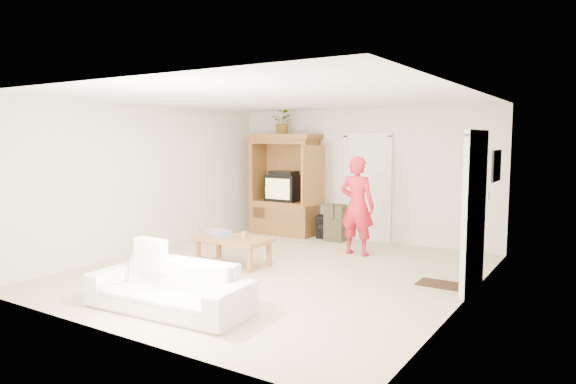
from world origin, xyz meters
name	(u,v)px	position (x,y,z in m)	size (l,w,h in m)	color
floor	(278,271)	(0.00, 0.00, 0.00)	(6.00, 6.00, 0.00)	tan
ceiling	(277,98)	(0.00, 0.00, 2.60)	(6.00, 6.00, 0.00)	white
wall_back	(361,174)	(0.00, 3.00, 1.30)	(5.50, 5.50, 0.00)	silver
wall_front	(112,210)	(0.00, -3.00, 1.30)	(5.50, 5.50, 0.00)	silver
wall_left	(149,179)	(-2.75, 0.00, 1.30)	(6.00, 6.00, 0.00)	silver
wall_right	(467,198)	(2.75, 0.00, 1.30)	(6.00, 6.00, 0.00)	silver
armoire	(285,191)	(-1.58, 2.66, 0.91)	(1.82, 1.14, 2.10)	brown
door_back	(367,189)	(0.15, 2.97, 1.02)	(0.85, 0.05, 2.04)	white
doorway_right	(475,214)	(2.73, 0.60, 1.02)	(0.05, 0.90, 2.04)	black
framed_picture	(496,166)	(2.73, 1.90, 1.60)	(0.03, 0.60, 0.48)	black
doormat	(440,284)	(2.30, 0.60, 0.01)	(0.60, 0.40, 0.02)	#382316
plant	(283,122)	(-1.60, 2.63, 2.35)	(0.44, 0.39, 0.49)	#4C7238
man	(357,206)	(0.54, 1.68, 0.86)	(0.62, 0.41, 1.71)	red
sofa	(169,287)	(-0.08, -2.17, 0.29)	(1.99, 0.78, 0.58)	white
coffee_table	(233,241)	(-0.82, -0.04, 0.39)	(1.21, 0.67, 0.45)	#A36538
towel	(218,233)	(-1.12, -0.04, 0.49)	(0.38, 0.28, 0.08)	#F0505D
candle	(243,235)	(-0.66, 0.01, 0.50)	(0.08, 0.08, 0.10)	tan
backpack_black	(326,227)	(-0.58, 2.64, 0.23)	(0.37, 0.22, 0.46)	black
backpack_olive	(335,223)	(-0.32, 2.53, 0.36)	(0.38, 0.28, 0.72)	#47442B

